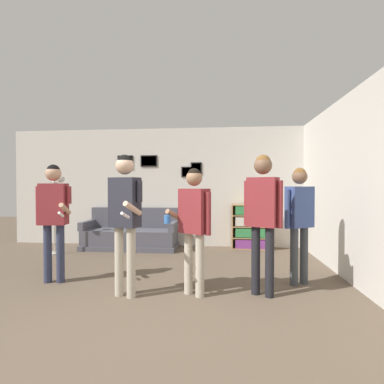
% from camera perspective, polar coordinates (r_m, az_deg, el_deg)
% --- Properties ---
extents(ground_plane, '(20.00, 20.00, 0.00)m').
position_cam_1_polar(ground_plane, '(3.03, -15.76, -25.80)').
color(ground_plane, brown).
extents(wall_back, '(7.97, 0.08, 2.70)m').
position_cam_1_polar(wall_back, '(6.91, -2.57, 0.99)').
color(wall_back, beige).
rests_on(wall_back, ground_plane).
extents(wall_right, '(0.06, 6.69, 2.70)m').
position_cam_1_polar(wall_right, '(5.00, 27.07, 0.77)').
color(wall_right, beige).
rests_on(wall_right, ground_plane).
extents(couch, '(2.05, 0.80, 0.88)m').
position_cam_1_polar(couch, '(6.81, -11.55, -8.04)').
color(couch, '#4C4C56').
rests_on(couch, ground_plane).
extents(bookshelf, '(0.86, 0.30, 0.97)m').
position_cam_1_polar(bookshelf, '(6.70, 11.24, -6.49)').
color(bookshelf, '#A87F51').
rests_on(bookshelf, ground_plane).
extents(floor_lamp, '(0.35, 0.39, 1.58)m').
position_cam_1_polar(floor_lamp, '(6.62, -24.73, -1.44)').
color(floor_lamp, '#ADA89E').
rests_on(floor_lamp, ground_plane).
extents(person_player_foreground_left, '(0.53, 0.44, 1.68)m').
position_cam_1_polar(person_player_foreground_left, '(4.68, -24.86, -3.14)').
color(person_player_foreground_left, '#2D334C').
rests_on(person_player_foreground_left, ground_plane).
extents(person_player_foreground_center, '(0.48, 0.56, 1.76)m').
position_cam_1_polar(person_player_foreground_center, '(3.79, -12.70, -3.12)').
color(person_player_foreground_center, '#B7AD99').
rests_on(person_player_foreground_center, ground_plane).
extents(person_watcher_holding_cup, '(0.58, 0.36, 1.59)m').
position_cam_1_polar(person_watcher_holding_cup, '(3.75, 0.35, -4.98)').
color(person_watcher_holding_cup, '#B7AD99').
rests_on(person_watcher_holding_cup, ground_plane).
extents(person_spectator_near_bookshelf, '(0.45, 0.34, 1.76)m').
position_cam_1_polar(person_spectator_near_bookshelf, '(3.83, 13.33, -3.06)').
color(person_spectator_near_bookshelf, black).
rests_on(person_spectator_near_bookshelf, ground_plane).
extents(person_spectator_far_right, '(0.44, 0.35, 1.63)m').
position_cam_1_polar(person_spectator_far_right, '(4.42, 19.78, -3.84)').
color(person_spectator_far_right, '#3D4247').
rests_on(person_spectator_far_right, ground_plane).
extents(drinking_cup, '(0.08, 0.08, 0.11)m').
position_cam_1_polar(drinking_cup, '(6.64, 10.27, -1.83)').
color(drinking_cup, yellow).
rests_on(drinking_cup, bookshelf).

